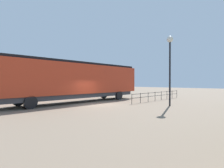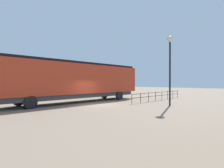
{
  "view_description": "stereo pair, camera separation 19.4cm",
  "coord_description": "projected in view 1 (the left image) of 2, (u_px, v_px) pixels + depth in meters",
  "views": [
    {
      "loc": [
        13.16,
        -11.79,
        2.21
      ],
      "look_at": [
        0.66,
        1.45,
        2.03
      ],
      "focal_mm": 28.9,
      "sensor_mm": 36.0,
      "label": 1
    },
    {
      "loc": [
        13.3,
        -11.66,
        2.21
      ],
      "look_at": [
        0.66,
        1.45,
        2.03
      ],
      "focal_mm": 28.9,
      "sensor_mm": 36.0,
      "label": 2
    }
  ],
  "objects": [
    {
      "name": "ground_plane",
      "position": [
        97.0,
        105.0,
        17.63
      ],
      "size": [
        120.0,
        120.0,
        0.0
      ],
      "primitive_type": "plane",
      "color": "#84705B"
    },
    {
      "name": "locomotive",
      "position": [
        80.0,
        80.0,
        20.13
      ],
      "size": [
        3.06,
        17.27,
        4.38
      ],
      "color": "red",
      "rests_on": "ground_plane"
    },
    {
      "name": "lamp_post",
      "position": [
        170.0,
        54.0,
        16.93
      ],
      "size": [
        0.59,
        0.59,
        6.55
      ],
      "color": "black",
      "rests_on": "ground_plane"
    },
    {
      "name": "platform_fence",
      "position": [
        158.0,
        95.0,
        22.06
      ],
      "size": [
        0.05,
        10.77,
        1.06
      ],
      "color": "black",
      "rests_on": "ground_plane"
    }
  ]
}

